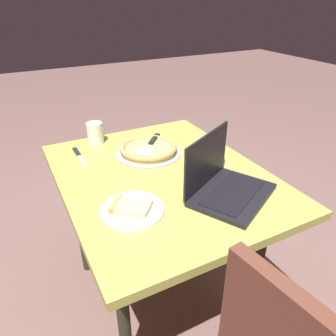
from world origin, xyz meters
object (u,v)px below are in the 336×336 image
pizza_plate (132,209)px  table_knife (79,155)px  drink_cup (95,133)px  dining_table (162,188)px  laptop (224,183)px  pizza_tray (148,149)px

pizza_plate → table_knife: (0.54, 0.06, -0.01)m
pizza_plate → drink_cup: 0.65m
dining_table → pizza_plate: size_ratio=4.65×
laptop → table_knife: bearing=35.6°
dining_table → drink_cup: (0.45, 0.16, 0.13)m
pizza_plate → pizza_tray: bearing=-31.5°
dining_table → table_knife: table_knife is taller
pizza_plate → drink_cup: bearing=-5.2°
laptop → pizza_tray: 0.48m
drink_cup → dining_table: bearing=-160.3°
dining_table → laptop: 0.32m
table_knife → drink_cup: 0.17m
laptop → pizza_tray: laptop is taller
dining_table → pizza_plate: bearing=132.1°
pizza_plate → pizza_tray: (0.41, -0.25, 0.01)m
dining_table → table_knife: size_ratio=4.90×
laptop → table_knife: size_ratio=1.84×
pizza_tray → laptop: bearing=-166.3°
pizza_plate → pizza_tray: 0.48m
pizza_plate → drink_cup: drink_cup is taller
pizza_plate → laptop: bearing=-98.5°
pizza_tray → drink_cup: bearing=38.5°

